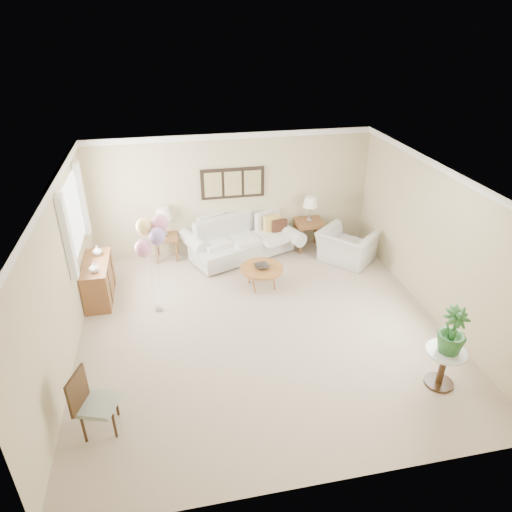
# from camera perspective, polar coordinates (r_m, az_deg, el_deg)

# --- Properties ---
(ground_plane) EXTENTS (6.00, 6.00, 0.00)m
(ground_plane) POSITION_cam_1_polar(r_m,az_deg,el_deg) (7.84, 0.76, -8.83)
(ground_plane) COLOR #B8A491
(room_shell) EXTENTS (6.04, 6.04, 2.60)m
(room_shell) POSITION_cam_1_polar(r_m,az_deg,el_deg) (7.05, -0.19, 2.13)
(room_shell) COLOR #C3B58E
(room_shell) RESTS_ON ground
(wall_art_triptych) EXTENTS (1.35, 0.06, 0.65)m
(wall_art_triptych) POSITION_cam_1_polar(r_m,az_deg,el_deg) (9.72, -2.91, 9.07)
(wall_art_triptych) COLOR black
(wall_art_triptych) RESTS_ON ground
(sofa) EXTENTS (2.71, 1.66, 0.89)m
(sofa) POSITION_cam_1_polar(r_m,az_deg,el_deg) (9.91, -1.79, 1.97)
(sofa) COLOR silver
(sofa) RESTS_ON ground
(end_table_left) EXTENTS (0.51, 0.47, 0.56)m
(end_table_left) POSITION_cam_1_polar(r_m,az_deg,el_deg) (9.89, -11.24, 2.12)
(end_table_left) COLOR brown
(end_table_left) RESTS_ON ground
(end_table_right) EXTENTS (0.61, 0.55, 0.66)m
(end_table_right) POSITION_cam_1_polar(r_m,az_deg,el_deg) (10.19, 6.65, 3.83)
(end_table_right) COLOR brown
(end_table_right) RESTS_ON ground
(lamp_left) EXTENTS (0.35, 0.35, 0.62)m
(lamp_left) POSITION_cam_1_polar(r_m,az_deg,el_deg) (9.66, -11.55, 5.14)
(lamp_left) COLOR gray
(lamp_left) RESTS_ON end_table_left
(lamp_right) EXTENTS (0.32, 0.32, 0.56)m
(lamp_right) POSITION_cam_1_polar(r_m,az_deg,el_deg) (9.98, 6.82, 6.65)
(lamp_right) COLOR gray
(lamp_right) RESTS_ON end_table_right
(coffee_table) EXTENTS (0.83, 0.83, 0.42)m
(coffee_table) POSITION_cam_1_polar(r_m,az_deg,el_deg) (8.72, 0.73, -1.63)
(coffee_table) COLOR #A45A2D
(coffee_table) RESTS_ON ground
(decor_bowl) EXTENTS (0.31, 0.31, 0.07)m
(decor_bowl) POSITION_cam_1_polar(r_m,az_deg,el_deg) (8.67, 0.72, -1.31)
(decor_bowl) COLOR #2A251F
(decor_bowl) RESTS_ON coffee_table
(armchair) EXTENTS (1.40, 1.42, 0.69)m
(armchair) POSITION_cam_1_polar(r_m,az_deg,el_deg) (9.83, 11.20, 1.16)
(armchair) COLOR silver
(armchair) RESTS_ON ground
(side_table) EXTENTS (0.56, 0.56, 0.60)m
(side_table) POSITION_cam_1_polar(r_m,az_deg,el_deg) (7.02, 22.49, -11.83)
(side_table) COLOR silver
(side_table) RESTS_ON ground
(potted_plant) EXTENTS (0.42, 0.42, 0.69)m
(potted_plant) POSITION_cam_1_polar(r_m,az_deg,el_deg) (6.74, 23.37, -8.58)
(potted_plant) COLOR #1F5220
(potted_plant) RESTS_ON side_table
(accent_chair) EXTENTS (0.57, 0.57, 0.93)m
(accent_chair) POSITION_cam_1_polar(r_m,az_deg,el_deg) (6.25, -19.89, -16.67)
(accent_chair) COLOR gray
(accent_chair) RESTS_ON ground
(credenza) EXTENTS (0.46, 1.20, 0.74)m
(credenza) POSITION_cam_1_polar(r_m,az_deg,el_deg) (8.89, -19.08, -2.87)
(credenza) COLOR brown
(credenza) RESTS_ON ground
(vase_white) EXTENTS (0.19, 0.19, 0.17)m
(vase_white) POSITION_cam_1_polar(r_m,az_deg,el_deg) (8.36, -19.65, -1.39)
(vase_white) COLOR silver
(vase_white) RESTS_ON credenza
(vase_sage) EXTENTS (0.19, 0.19, 0.18)m
(vase_sage) POSITION_cam_1_polar(r_m,az_deg,el_deg) (8.93, -19.23, 0.66)
(vase_sage) COLOR beige
(vase_sage) RESTS_ON credenza
(balloon_cluster) EXTENTS (0.58, 0.47, 1.82)m
(balloon_cluster) POSITION_cam_1_polar(r_m,az_deg,el_deg) (7.66, -12.98, 2.66)
(balloon_cluster) COLOR gray
(balloon_cluster) RESTS_ON ground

